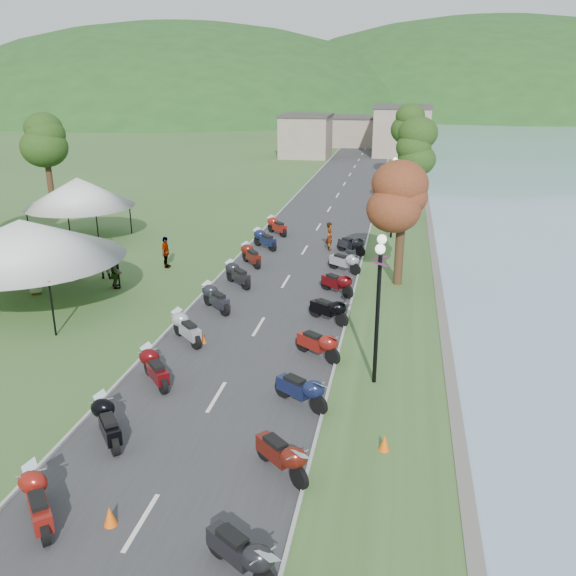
# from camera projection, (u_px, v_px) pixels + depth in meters

# --- Properties ---
(road) EXTENTS (7.00, 120.00, 0.02)m
(road) POSITION_uv_depth(u_px,v_px,m) (319.00, 227.00, 42.14)
(road) COLOR #363639
(road) RESTS_ON ground
(hills_backdrop) EXTENTS (360.00, 120.00, 76.00)m
(hills_backdrop) POSITION_uv_depth(u_px,v_px,m) (389.00, 109.00, 190.54)
(hills_backdrop) COLOR #285621
(hills_backdrop) RESTS_ON ground
(far_building) EXTENTS (18.00, 16.00, 5.00)m
(far_building) POSITION_uv_depth(u_px,v_px,m) (350.00, 133.00, 83.40)
(far_building) COLOR gray
(far_building) RESTS_ON ground
(moto_row_left) EXTENTS (2.60, 47.62, 1.10)m
(moto_row_left) POSITION_uv_depth(u_px,v_px,m) (133.00, 394.00, 18.95)
(moto_row_left) COLOR #331411
(moto_row_left) RESTS_ON ground
(moto_row_right) EXTENTS (2.60, 34.32, 1.10)m
(moto_row_right) POSITION_uv_depth(u_px,v_px,m) (309.00, 365.00, 20.87)
(moto_row_right) COLOR #331411
(moto_row_right) RESTS_ON ground
(vendor_tent_main) EXTENTS (5.87, 5.87, 4.00)m
(vendor_tent_main) POSITION_uv_depth(u_px,v_px,m) (26.00, 263.00, 27.21)
(vendor_tent_main) COLOR silver
(vendor_tent_main) RESTS_ON ground
(vendor_tent_side) EXTENTS (4.49, 4.49, 4.00)m
(vendor_tent_side) POSITION_uv_depth(u_px,v_px,m) (80.00, 210.00, 38.09)
(vendor_tent_side) COLOR silver
(vendor_tent_side) RESTS_ON ground
(tree_lakeside) EXTENTS (2.49, 2.49, 6.91)m
(tree_lakeside) POSITION_uv_depth(u_px,v_px,m) (401.00, 217.00, 29.55)
(tree_lakeside) COLOR #2B4E18
(tree_lakeside) RESTS_ON ground
(pedestrian_a) EXTENTS (0.75, 0.67, 1.67)m
(pedestrian_a) POSITION_uv_depth(u_px,v_px,m) (77.00, 279.00, 31.38)
(pedestrian_a) COLOR slate
(pedestrian_a) RESTS_ON ground
(pedestrian_b) EXTENTS (0.90, 0.52, 1.80)m
(pedestrian_b) POSITION_uv_depth(u_px,v_px,m) (106.00, 278.00, 31.63)
(pedestrian_b) COLOR slate
(pedestrian_b) RESTS_ON ground
(pedestrian_c) EXTENTS (1.01, 1.19, 1.73)m
(pedestrian_c) POSITION_uv_depth(u_px,v_px,m) (27.00, 288.00, 30.13)
(pedestrian_c) COLOR slate
(pedestrian_c) RESTS_ON ground
(traffic_cone_near) EXTENTS (0.33, 0.33, 0.51)m
(traffic_cone_near) POSITION_uv_depth(u_px,v_px,m) (110.00, 516.00, 14.15)
(traffic_cone_near) COLOR #F2590C
(traffic_cone_near) RESTS_ON ground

